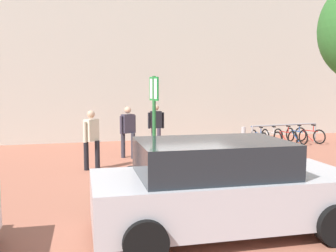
{
  "coord_description": "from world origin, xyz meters",
  "views": [
    {
      "loc": [
        -3.38,
        -10.03,
        2.44
      ],
      "look_at": [
        -0.16,
        2.02,
        1.1
      ],
      "focal_mm": 41.1,
      "sensor_mm": 36.0,
      "label": 1
    }
  ],
  "objects_px": {
    "bollard_steel": "(243,139)",
    "car_silver_sedan": "(221,187)",
    "person_casual_tan": "(91,136)",
    "person_suited_dark": "(128,129)",
    "bike_at_sign": "(149,176)",
    "person_suited_navy": "(156,124)",
    "bike_rack_cluster": "(285,136)",
    "parking_sign_post": "(154,118)"
  },
  "relations": [
    {
      "from": "bollard_steel",
      "to": "car_silver_sedan",
      "type": "height_order",
      "value": "car_silver_sedan"
    },
    {
      "from": "person_casual_tan",
      "to": "person_suited_dark",
      "type": "height_order",
      "value": "same"
    },
    {
      "from": "bike_at_sign",
      "to": "person_suited_navy",
      "type": "distance_m",
      "value": 5.47
    },
    {
      "from": "person_suited_navy",
      "to": "bike_rack_cluster",
      "type": "bearing_deg",
      "value": 1.75
    },
    {
      "from": "bike_rack_cluster",
      "to": "bollard_steel",
      "type": "xyz_separation_m",
      "value": [
        -2.4,
        -1.09,
        0.1
      ]
    },
    {
      "from": "person_casual_tan",
      "to": "bike_rack_cluster",
      "type": "bearing_deg",
      "value": 19.76
    },
    {
      "from": "person_suited_dark",
      "to": "car_silver_sedan",
      "type": "bearing_deg",
      "value": -86.14
    },
    {
      "from": "parking_sign_post",
      "to": "person_suited_navy",
      "type": "relative_size",
      "value": 1.53
    },
    {
      "from": "person_suited_navy",
      "to": "car_silver_sedan",
      "type": "xyz_separation_m",
      "value": [
        -0.77,
        -7.99,
        -0.23
      ]
    },
    {
      "from": "bike_rack_cluster",
      "to": "person_casual_tan",
      "type": "bearing_deg",
      "value": -160.24
    },
    {
      "from": "bike_at_sign",
      "to": "bollard_steel",
      "type": "relative_size",
      "value": 1.73
    },
    {
      "from": "person_casual_tan",
      "to": "person_suited_navy",
      "type": "bearing_deg",
      "value": 47.01
    },
    {
      "from": "bollard_steel",
      "to": "person_casual_tan",
      "type": "distance_m",
      "value": 5.91
    },
    {
      "from": "parking_sign_post",
      "to": "person_casual_tan",
      "type": "xyz_separation_m",
      "value": [
        -1.21,
        2.75,
        -0.73
      ]
    },
    {
      "from": "person_suited_navy",
      "to": "person_casual_tan",
      "type": "distance_m",
      "value": 3.7
    },
    {
      "from": "bike_at_sign",
      "to": "person_suited_dark",
      "type": "xyz_separation_m",
      "value": [
        0.16,
        4.08,
        0.63
      ]
    },
    {
      "from": "bollard_steel",
      "to": "parking_sign_post",
      "type": "bearing_deg",
      "value": -134.15
    },
    {
      "from": "bike_rack_cluster",
      "to": "car_silver_sedan",
      "type": "relative_size",
      "value": 0.73
    },
    {
      "from": "bike_rack_cluster",
      "to": "car_silver_sedan",
      "type": "distance_m",
      "value": 10.29
    },
    {
      "from": "bike_at_sign",
      "to": "car_silver_sedan",
      "type": "bearing_deg",
      "value": -77.15
    },
    {
      "from": "bike_at_sign",
      "to": "person_suited_dark",
      "type": "distance_m",
      "value": 4.13
    },
    {
      "from": "car_silver_sedan",
      "to": "bike_at_sign",
      "type": "bearing_deg",
      "value": 102.85
    },
    {
      "from": "person_casual_tan",
      "to": "car_silver_sedan",
      "type": "relative_size",
      "value": 0.39
    },
    {
      "from": "bike_at_sign",
      "to": "bike_rack_cluster",
      "type": "distance_m",
      "value": 8.76
    },
    {
      "from": "person_suited_navy",
      "to": "car_silver_sedan",
      "type": "distance_m",
      "value": 8.03
    },
    {
      "from": "bike_at_sign",
      "to": "person_suited_navy",
      "type": "relative_size",
      "value": 0.91
    },
    {
      "from": "person_suited_navy",
      "to": "person_suited_dark",
      "type": "bearing_deg",
      "value": -136.38
    },
    {
      "from": "car_silver_sedan",
      "to": "person_suited_dark",
      "type": "bearing_deg",
      "value": 93.86
    },
    {
      "from": "bollard_steel",
      "to": "person_casual_tan",
      "type": "relative_size",
      "value": 0.52
    },
    {
      "from": "bike_at_sign",
      "to": "car_silver_sedan",
      "type": "distance_m",
      "value": 2.83
    },
    {
      "from": "bollard_steel",
      "to": "person_suited_dark",
      "type": "relative_size",
      "value": 0.52
    },
    {
      "from": "bike_at_sign",
      "to": "bike_rack_cluster",
      "type": "height_order",
      "value": "bike_at_sign"
    },
    {
      "from": "person_suited_dark",
      "to": "car_silver_sedan",
      "type": "distance_m",
      "value": 6.83
    },
    {
      "from": "parking_sign_post",
      "to": "bollard_steel",
      "type": "height_order",
      "value": "parking_sign_post"
    },
    {
      "from": "bike_rack_cluster",
      "to": "person_suited_navy",
      "type": "bearing_deg",
      "value": -178.25
    },
    {
      "from": "bike_at_sign",
      "to": "person_casual_tan",
      "type": "xyz_separation_m",
      "value": [
        -1.13,
        2.54,
        0.63
      ]
    },
    {
      "from": "parking_sign_post",
      "to": "person_casual_tan",
      "type": "height_order",
      "value": "parking_sign_post"
    },
    {
      "from": "bollard_steel",
      "to": "person_suited_navy",
      "type": "distance_m",
      "value": 3.26
    },
    {
      "from": "parking_sign_post",
      "to": "bike_rack_cluster",
      "type": "bearing_deg",
      "value": 39.58
    },
    {
      "from": "bike_at_sign",
      "to": "parking_sign_post",
      "type": "bearing_deg",
      "value": -68.71
    },
    {
      "from": "bollard_steel",
      "to": "person_casual_tan",
      "type": "bearing_deg",
      "value": -162.31
    },
    {
      "from": "parking_sign_post",
      "to": "bollard_steel",
      "type": "relative_size",
      "value": 2.93
    }
  ]
}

